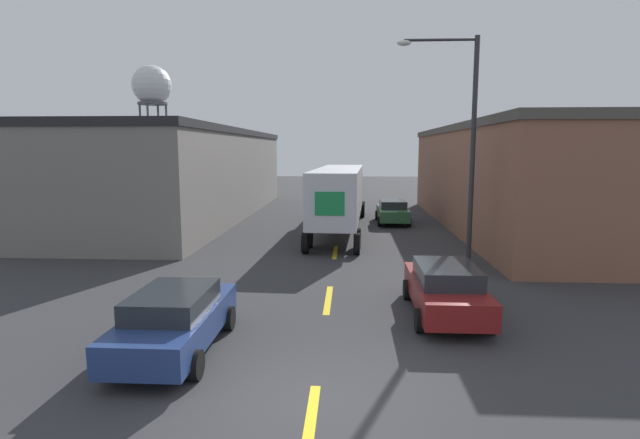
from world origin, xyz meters
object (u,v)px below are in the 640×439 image
object	(u,v)px
semi_truck	(341,192)
parked_car_left_near	(175,319)
parked_car_right_near	(445,288)
parked_car_right_far	(392,211)
water_tower	(152,87)
street_lamp	(464,136)

from	to	relation	value
semi_truck	parked_car_left_near	distance (m)	18.79
parked_car_right_near	semi_truck	bearing A→B (deg)	102.06
parked_car_right_far	water_tower	bearing A→B (deg)	130.25
parked_car_left_near	water_tower	size ratio (longest dim) A/B	0.30
semi_truck	parked_car_right_far	size ratio (longest dim) A/B	3.44
street_lamp	parked_car_right_far	bearing A→B (deg)	98.41
semi_truck	street_lamp	size ratio (longest dim) A/B	1.76
water_tower	street_lamp	size ratio (longest dim) A/B	1.73
semi_truck	water_tower	xyz separation A→B (m)	(-25.92, 37.23, 10.70)
parked_car_right_far	parked_car_right_near	world-z (taller)	same
parked_car_left_near	street_lamp	size ratio (longest dim) A/B	0.51
parked_car_right_far	water_tower	size ratio (longest dim) A/B	0.30
semi_truck	water_tower	world-z (taller)	water_tower
parked_car_right_near	water_tower	distance (m)	61.39
parked_car_right_far	parked_car_right_near	xyz separation A→B (m)	(0.00, -18.12, 0.00)
parked_car_right_far	parked_car_left_near	distance (m)	22.21
parked_car_right_near	street_lamp	size ratio (longest dim) A/B	0.51
parked_car_right_near	parked_car_right_far	bearing A→B (deg)	90.00
parked_car_left_near	semi_truck	bearing A→B (deg)	79.07
parked_car_right_far	water_tower	distance (m)	46.80
parked_car_right_near	water_tower	size ratio (longest dim) A/B	0.30
parked_car_right_near	parked_car_left_near	distance (m)	7.47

